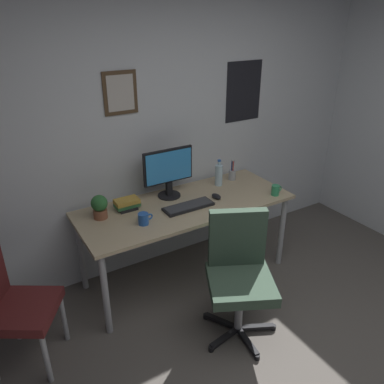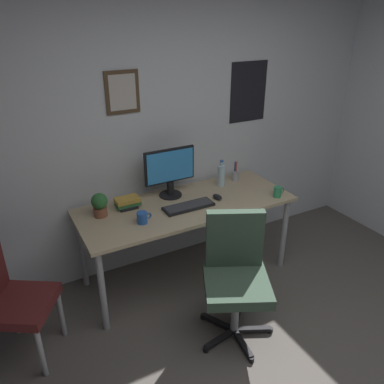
{
  "view_description": "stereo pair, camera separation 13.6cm",
  "coord_description": "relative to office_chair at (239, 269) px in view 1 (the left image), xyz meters",
  "views": [
    {
      "loc": [
        -1.56,
        -0.83,
        2.24
      ],
      "look_at": [
        -0.09,
        1.61,
        0.89
      ],
      "focal_mm": 36.21,
      "sensor_mm": 36.0,
      "label": 1
    },
    {
      "loc": [
        -1.45,
        -0.9,
        2.24
      ],
      "look_at": [
        -0.09,
        1.61,
        0.89
      ],
      "focal_mm": 36.21,
      "sensor_mm": 36.0,
      "label": 2
    }
  ],
  "objects": [
    {
      "name": "coffee_mug_far",
      "position": [
        -0.46,
        0.61,
        0.26
      ],
      "size": [
        0.12,
        0.08,
        0.09
      ],
      "color": "#2659B2",
      "rests_on": "desk"
    },
    {
      "name": "book_stack_left",
      "position": [
        -0.48,
        0.91,
        0.26
      ],
      "size": [
        0.2,
        0.13,
        0.09
      ],
      "color": "black",
      "rests_on": "desk"
    },
    {
      "name": "office_chair",
      "position": [
        0.0,
        0.0,
        0.0
      ],
      "size": [
        0.62,
        0.62,
        0.95
      ],
      "color": "#334738",
      "rests_on": "ground_plane"
    },
    {
      "name": "wall_back",
      "position": [
        0.08,
        1.19,
        0.77
      ],
      "size": [
        4.4,
        0.1,
        2.6
      ],
      "color": "silver",
      "rests_on": "ground_plane"
    },
    {
      "name": "pen_cup",
      "position": [
        0.63,
        0.96,
        0.27
      ],
      "size": [
        0.07,
        0.07,
        0.2
      ],
      "color": "#9EA0A5",
      "rests_on": "desk"
    },
    {
      "name": "potted_plant",
      "position": [
        -0.72,
        0.88,
        0.32
      ],
      "size": [
        0.13,
        0.13,
        0.2
      ],
      "color": "brown",
      "rests_on": "desk"
    },
    {
      "name": "side_chair",
      "position": [
        -1.48,
        0.51,
        -0.03
      ],
      "size": [
        0.58,
        0.58,
        0.88
      ],
      "color": "#591E1E",
      "rests_on": "ground_plane"
    },
    {
      "name": "keyboard",
      "position": [
        -0.03,
        0.67,
        0.23
      ],
      "size": [
        0.43,
        0.15,
        0.03
      ],
      "color": "black",
      "rests_on": "desk"
    },
    {
      "name": "water_bottle",
      "position": [
        0.44,
        0.92,
        0.32
      ],
      "size": [
        0.07,
        0.07,
        0.25
      ],
      "color": "silver",
      "rests_on": "desk"
    },
    {
      "name": "coffee_mug_near",
      "position": [
        0.76,
        0.48,
        0.26
      ],
      "size": [
        0.11,
        0.07,
        0.09
      ],
      "color": "#2D8C59",
      "rests_on": "desk"
    },
    {
      "name": "monitor",
      "position": [
        -0.06,
        0.95,
        0.45
      ],
      "size": [
        0.46,
        0.2,
        0.43
      ],
      "color": "black",
      "rests_on": "desk"
    },
    {
      "name": "desk",
      "position": [
        -0.01,
        0.75,
        0.14
      ],
      "size": [
        1.84,
        0.73,
        0.74
      ],
      "color": "tan",
      "rests_on": "ground_plane"
    },
    {
      "name": "computer_mouse",
      "position": [
        0.27,
        0.7,
        0.23
      ],
      "size": [
        0.06,
        0.11,
        0.04
      ],
      "color": "black",
      "rests_on": "desk"
    }
  ]
}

